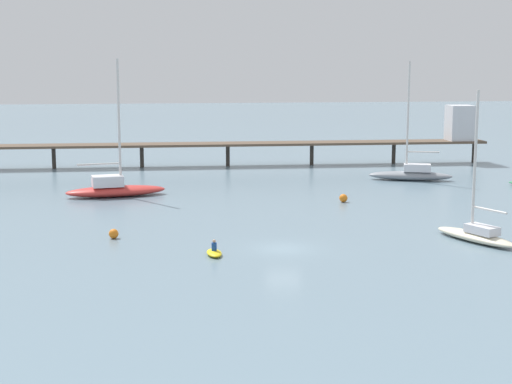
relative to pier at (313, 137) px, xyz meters
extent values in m
plane|color=slate|center=(-11.13, -45.32, -3.67)|extent=(400.00, 400.00, 0.00)
cube|color=brown|center=(-11.13, 0.14, -0.84)|extent=(67.77, 4.55, 0.30)
cylinder|color=#38332D|center=(-33.04, 0.42, -2.33)|extent=(0.50, 0.50, 2.68)
cylinder|color=#38332D|center=(-22.09, 0.28, -2.33)|extent=(0.50, 0.50, 2.68)
cylinder|color=#38332D|center=(-11.13, 0.14, -2.33)|extent=(0.50, 0.50, 2.68)
cylinder|color=#38332D|center=(-0.18, 0.00, -2.33)|extent=(0.50, 0.50, 2.68)
cylinder|color=#38332D|center=(10.78, -0.14, -2.33)|extent=(0.50, 0.50, 2.68)
cylinder|color=#38332D|center=(21.73, -0.27, -2.33)|extent=(0.50, 0.50, 2.68)
cube|color=silver|center=(19.60, -0.25, 1.63)|extent=(3.17, 3.17, 4.63)
ellipsoid|color=red|center=(-24.23, -21.33, -3.15)|extent=(10.26, 4.68, 1.04)
cube|color=silver|center=(-25.01, -21.47, -2.09)|extent=(3.34, 2.57, 1.06)
cylinder|color=silver|center=(-23.75, -21.24, 3.65)|extent=(0.24, 0.24, 12.54)
cylinder|color=silver|center=(-25.83, -21.62, -0.37)|extent=(4.20, 0.95, 0.19)
ellipsoid|color=beige|center=(3.52, -44.80, -3.32)|extent=(4.80, 7.63, 0.70)
cube|color=silver|center=(3.77, -45.35, -2.65)|extent=(2.20, 2.81, 0.63)
cylinder|color=silver|center=(3.36, -44.45, 2.31)|extent=(0.21, 0.21, 10.56)
cylinder|color=silver|center=(4.02, -45.90, -1.07)|extent=(1.48, 2.96, 0.17)
ellipsoid|color=gray|center=(8.33, -14.63, -3.16)|extent=(9.57, 4.83, 1.02)
cube|color=silver|center=(9.04, -14.85, -2.22)|extent=(3.32, 2.36, 0.84)
cylinder|color=silver|center=(7.88, -14.50, 3.52)|extent=(0.23, 0.23, 12.33)
cylinder|color=silver|center=(9.60, -15.01, -0.42)|extent=(3.49, 1.21, 0.19)
ellipsoid|color=yellow|center=(-16.20, -46.66, -3.49)|extent=(1.19, 2.32, 0.35)
cylinder|color=navy|center=(-16.20, -46.66, -3.04)|extent=(0.39, 0.39, 0.55)
sphere|color=tan|center=(-16.20, -46.66, -2.65)|extent=(0.24, 0.24, 0.24)
sphere|color=orange|center=(-23.42, -40.47, -3.30)|extent=(0.74, 0.74, 0.74)
sphere|color=orange|center=(-2.46, -27.42, -3.27)|extent=(0.79, 0.79, 0.79)
camera|label=1|loc=(-19.80, -99.43, 9.64)|focal=54.89mm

